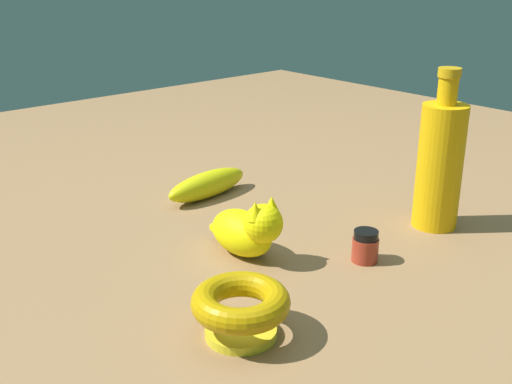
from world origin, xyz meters
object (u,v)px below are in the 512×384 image
Objects in this scene: nail_polish_jar at (365,246)px; bowl at (241,307)px; bottle_tall at (440,163)px; cat_figurine at (247,229)px; banana at (208,185)px.

bowl is at bearing -83.52° from nail_polish_jar.
bottle_tall is (-0.01, 0.17, 0.08)m from nail_polish_jar.
nail_polish_jar is 0.31× the size of cat_figurine.
bottle_tall reaches higher than cat_figurine.
banana is 0.70× the size of bottle_tall.
cat_figurine reaches higher than nail_polish_jar.
cat_figurine is at bearing -110.88° from bottle_tall.
banana and nail_polish_jar have the same top height.
bowl is 0.45× the size of bottle_tall.
nail_polish_jar is 0.24m from bowl.
bottle_tall is at bearing 113.45° from banana.
bottle_tall is at bearing 94.84° from bowl.
bowl is (0.36, -0.23, 0.01)m from banana.
bowl is 0.42m from bottle_tall.
cat_figurine reaches higher than bowl.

